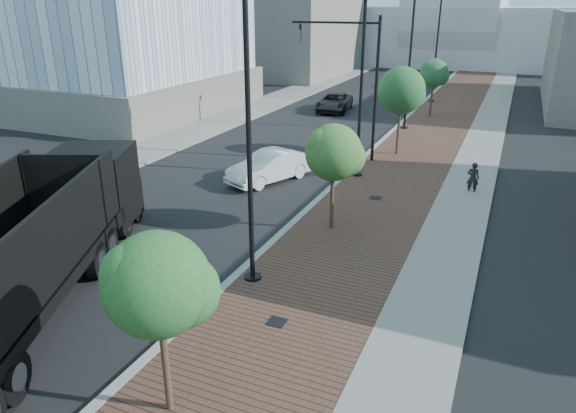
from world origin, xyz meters
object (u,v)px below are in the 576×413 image
at_px(dump_truck, 62,227).
at_px(white_sedan, 269,167).
at_px(pedestrian, 473,178).
at_px(dark_car_mid, 334,102).

relative_size(dump_truck, white_sedan, 2.94).
bearing_deg(pedestrian, white_sedan, 14.04).
distance_m(white_sedan, dark_car_mid, 19.22).
distance_m(dark_car_mid, pedestrian, 21.04).
xyz_separation_m(dump_truck, pedestrian, (11.96, 13.66, -0.86)).
bearing_deg(white_sedan, dark_car_mid, 121.73).
relative_size(white_sedan, dark_car_mid, 0.89).
relative_size(dump_truck, dark_car_mid, 2.63).
xyz_separation_m(dump_truck, white_sedan, (2.22, 11.44, -0.86)).
distance_m(white_sedan, pedestrian, 9.99).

